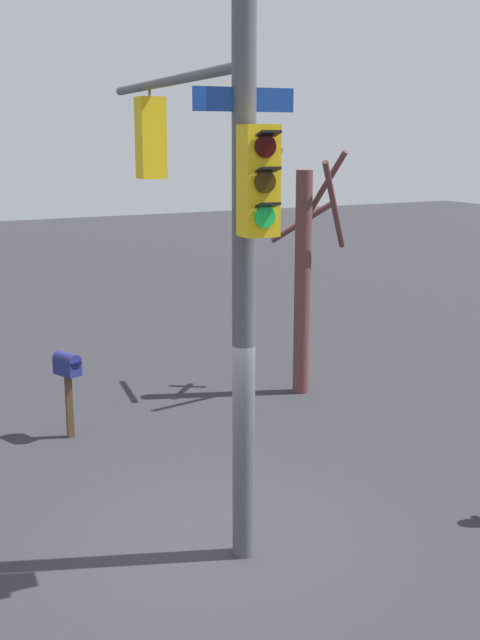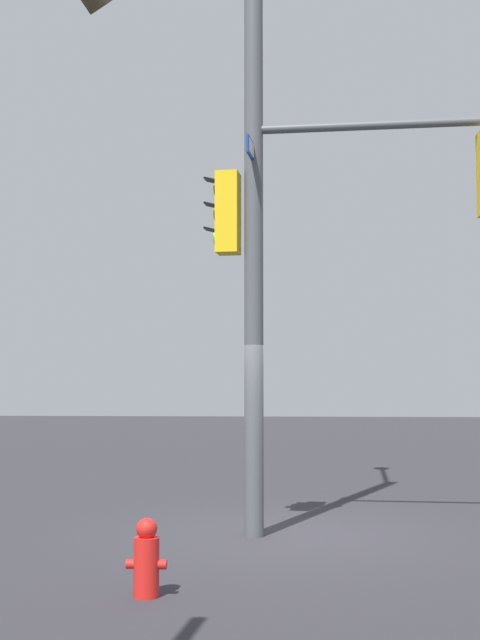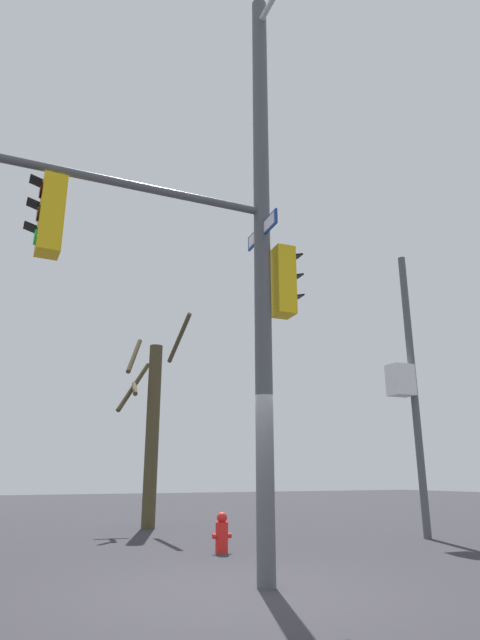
{
  "view_description": "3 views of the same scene",
  "coord_description": "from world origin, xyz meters",
  "views": [
    {
      "loc": [
        7.63,
        -3.73,
        4.67
      ],
      "look_at": [
        0.86,
        -0.15,
        2.9
      ],
      "focal_mm": 43.61,
      "sensor_mm": 36.0,
      "label": 1
    },
    {
      "loc": [
        -0.19,
        11.33,
        1.99
      ],
      "look_at": [
        0.62,
        0.04,
        2.84
      ],
      "focal_mm": 47.56,
      "sensor_mm": 36.0,
      "label": 2
    },
    {
      "loc": [
        -3.23,
        -6.43,
        1.39
      ],
      "look_at": [
        -0.07,
        -0.09,
        3.5
      ],
      "focal_mm": 29.55,
      "sensor_mm": 36.0,
      "label": 3
    }
  ],
  "objects": [
    {
      "name": "fire_hydrant",
      "position": [
        1.26,
        3.34,
        0.34
      ],
      "size": [
        0.38,
        0.24,
        0.73
      ],
      "color": "red",
      "rests_on": "ground"
    },
    {
      "name": "main_signal_pole_assembly",
      "position": [
        -0.07,
        -0.02,
        5.08
      ],
      "size": [
        5.23,
        4.03,
        9.6
      ],
      "rotation": [
        0.0,
        0.0,
        3.08
      ],
      "color": "#4C4F54",
      "rests_on": "ground"
    },
    {
      "name": "ground_plane",
      "position": [
        0.0,
        0.0,
        0.0
      ],
      "size": [
        80.0,
        80.0,
        0.0
      ],
      "primitive_type": "plane",
      "color": "#2D2B31"
    }
  ]
}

